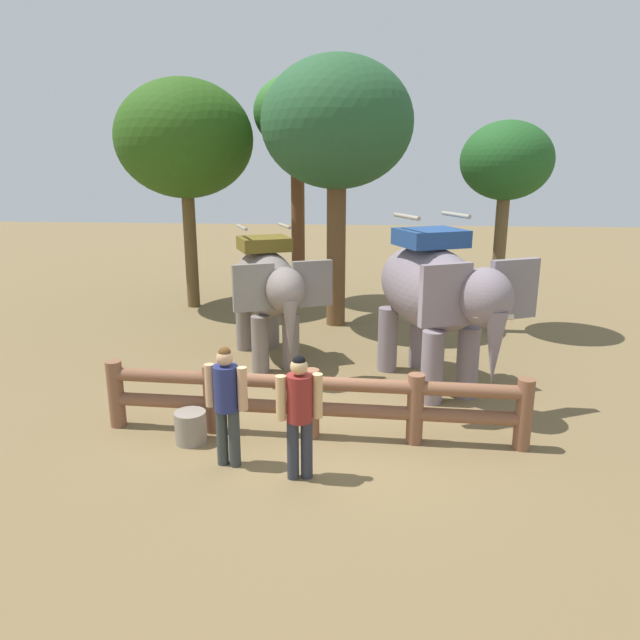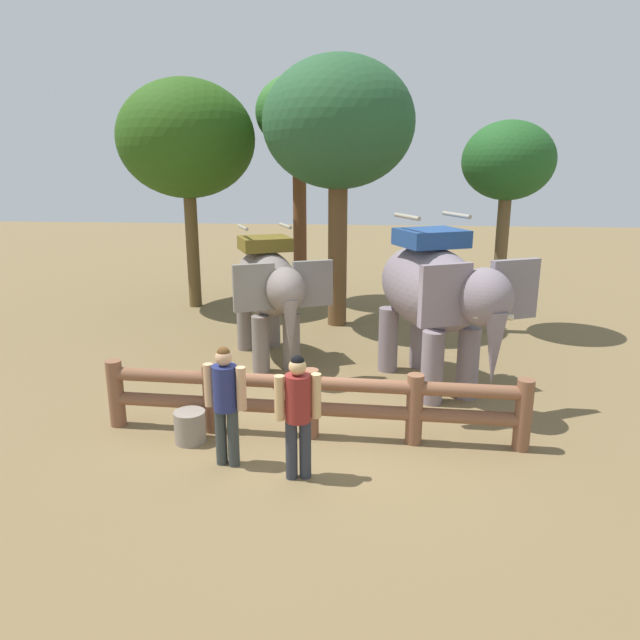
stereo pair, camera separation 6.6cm
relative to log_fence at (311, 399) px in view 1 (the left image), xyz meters
The scene contains 11 objects.
ground_plane 0.64m from the log_fence, 90.00° to the left, with size 60.00×60.00×0.00m, color brown.
log_fence is the anchor object (origin of this frame).
elephant_near_left 3.65m from the log_fence, 109.97° to the left, with size 2.44×3.26×2.75m.
elephant_center 3.13m from the log_fence, 48.11° to the left, with size 2.76×3.65×3.09m.
tourist_woman_in_black 1.42m from the log_fence, 137.65° to the right, with size 0.58×0.38×1.67m.
tourist_man_in_blue 1.23m from the log_fence, 91.31° to the right, with size 0.58×0.39×1.67m.
tree_far_left 7.54m from the log_fence, 90.27° to the left, with size 3.53×3.53×6.31m.
tree_back_center 7.83m from the log_fence, 57.68° to the left, with size 2.06×2.06×4.84m.
tree_far_right 9.88m from the log_fence, 98.23° to the left, with size 2.35×2.35×6.23m.
tree_deep_back 9.67m from the log_fence, 117.83° to the left, with size 3.60×3.60×6.05m.
feed_bucket 1.79m from the log_fence, 169.27° to the right, with size 0.46×0.46×0.47m.
Camera 1 is at (0.83, -8.18, 3.96)m, focal length 33.08 mm.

